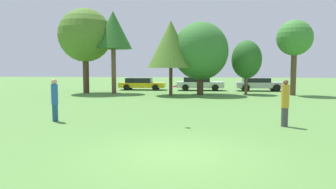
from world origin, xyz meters
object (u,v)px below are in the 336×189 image
Objects in this scene: frisbee at (175,86)px; parked_car_white at (199,84)px; tree_5 at (295,39)px; person_catcher at (285,103)px; tree_1 at (113,31)px; tree_3 at (200,51)px; parked_car_silver at (259,84)px; tree_4 at (247,60)px; tree_2 at (171,44)px; tree_0 at (85,36)px; parked_car_yellow at (141,84)px; person_thrower at (55,99)px.

parked_car_white is (1.02, 18.73, -0.89)m from frisbee.
tree_5 is 9.71m from parked_car_white.
person_catcher is 18.44m from tree_1.
tree_3 is at bearing -4.27° from tree_1.
tree_3 is 7.89m from parked_car_silver.
tree_5 is (7.57, 0.24, 0.96)m from tree_3.
parked_car_white is (-3.96, 3.87, -2.26)m from tree_4.
parked_car_white is at bearing 86.87° from frisbee.
tree_1 is 1.18× the size of tree_2.
person_catcher is 18.82m from parked_car_white.
tree_0 reaches higher than parked_car_yellow.
frisbee is at bearing 4.29° from person_catcher.
frisbee is 0.03× the size of tree_0.
tree_3 is at bearing -166.38° from tree_4.
tree_1 reaches higher than person_thrower.
tree_1 is at bearing 178.76° from tree_5.
tree_1 is at bearing 175.73° from tree_3.
tree_0 is at bearing -165.98° from parked_car_silver.
tree_3 is 1.32× the size of tree_4.
person_thrower is at bearing -125.33° from tree_4.
person_thrower is 7.86× the size of frisbee.
person_catcher is at bearing -76.69° from tree_3.
person_thrower is at bearing -91.22° from parked_car_yellow.
parked_car_silver is (11.54, -0.30, 0.04)m from parked_car_yellow.
tree_4 is (3.90, 0.95, -0.68)m from tree_3.
tree_1 reaches higher than person_catcher.
tree_0 reaches higher than frisbee.
tree_5 is 1.33× the size of parked_car_white.
tree_5 is (15.09, -0.33, -0.87)m from tree_1.
tree_1 is at bearing -3.80° from tree_0.
person_thrower is 17.74m from tree_4.
tree_0 reaches higher than person_catcher.
person_catcher is at bearing 2.65° from frisbee.
tree_3 is at bearing -4.15° from tree_0.
frisbee is at bearing -121.44° from tree_5.
tree_2 is (-1.32, 13.15, 2.57)m from frisbee.
tree_1 reaches higher than tree_5.
parked_car_yellow is (1.64, 4.38, -4.82)m from tree_1.
person_thrower is at bearing -135.40° from tree_5.
person_catcher is 18.52m from parked_car_silver.
parked_car_white is at bearing 90.65° from tree_3.
tree_0 is 2.60m from tree_1.
tree_0 is at bearing 168.97° from tree_2.
parked_car_yellow is (0.42, 18.38, -0.34)m from person_thrower.
parked_car_yellow is at bearing 157.78° from tree_4.
person_thrower is 14.75m from tree_1.
tree_0 is (-9.01, 14.65, 3.49)m from frisbee.
person_thrower is 0.25× the size of tree_0.
tree_0 reaches higher than tree_5.
tree_1 is 1.57× the size of parked_car_silver.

